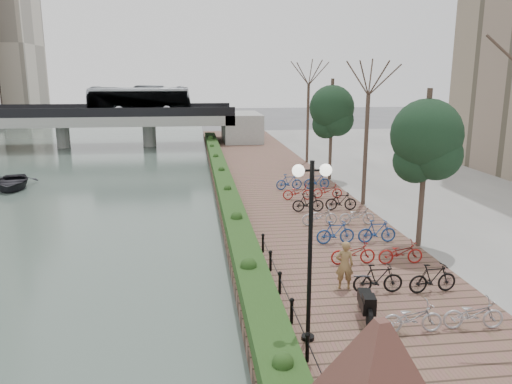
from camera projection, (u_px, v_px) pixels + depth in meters
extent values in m
cube|color=brown|center=(287.00, 204.00, 28.77)|extent=(8.00, 75.00, 0.50)
cube|color=#223D16|center=(225.00, 187.00, 30.65)|extent=(1.10, 56.00, 0.60)
cylinder|color=black|center=(307.00, 349.00, 12.38)|extent=(0.10, 0.10, 0.70)
cylinder|color=black|center=(292.00, 312.00, 14.31)|extent=(0.10, 0.10, 0.70)
cylinder|color=black|center=(280.00, 284.00, 16.24)|extent=(0.10, 0.10, 0.70)
cylinder|color=black|center=(270.00, 262.00, 18.18)|extent=(0.10, 0.10, 0.70)
cylinder|color=black|center=(263.00, 244.00, 20.11)|extent=(0.10, 0.10, 0.70)
cylinder|color=black|center=(310.00, 254.00, 12.96)|extent=(0.12, 0.12, 4.91)
cylinder|color=black|center=(312.00, 170.00, 12.46)|extent=(0.70, 0.06, 0.06)
sphere|color=white|center=(298.00, 171.00, 12.42)|extent=(0.32, 0.32, 0.32)
sphere|color=white|center=(326.00, 170.00, 12.51)|extent=(0.32, 0.32, 0.32)
imported|color=olive|center=(345.00, 265.00, 16.57)|extent=(0.66, 0.49, 1.66)
imported|color=#A4A4A8|center=(414.00, 320.00, 13.66)|extent=(0.60, 1.72, 0.90)
imported|color=black|center=(380.00, 280.00, 16.16)|extent=(0.47, 1.66, 1.00)
imported|color=maroon|center=(354.00, 254.00, 18.68)|extent=(0.60, 1.72, 0.90)
imported|color=navy|center=(335.00, 232.00, 21.18)|extent=(0.47, 1.66, 1.00)
imported|color=#A4A4A8|center=(320.00, 216.00, 23.71)|extent=(0.60, 1.71, 0.90)
imported|color=black|center=(308.00, 202.00, 26.21)|extent=(0.47, 1.66, 1.00)
imported|color=maroon|center=(297.00, 192.00, 28.73)|extent=(0.60, 1.72, 0.90)
imported|color=navy|center=(289.00, 182.00, 31.23)|extent=(0.47, 1.66, 1.00)
imported|color=#A4A4A8|center=(476.00, 316.00, 13.87)|extent=(0.60, 1.72, 0.90)
imported|color=black|center=(432.00, 278.00, 16.37)|extent=(0.47, 1.66, 1.00)
imported|color=maroon|center=(400.00, 252.00, 18.90)|extent=(0.60, 1.72, 0.90)
imported|color=navy|center=(376.00, 230.00, 21.40)|extent=(0.47, 1.66, 1.00)
imported|color=#A4A4A8|center=(356.00, 215.00, 23.92)|extent=(0.60, 1.71, 0.90)
imported|color=black|center=(341.00, 201.00, 26.42)|extent=(0.47, 1.66, 1.00)
imported|color=maroon|center=(328.00, 191.00, 28.95)|extent=(0.60, 1.72, 0.90)
imported|color=navy|center=(317.00, 181.00, 31.45)|extent=(0.47, 1.66, 1.00)
cube|color=gray|center=(62.00, 119.00, 52.42)|extent=(36.00, 8.00, 1.00)
cube|color=black|center=(51.00, 113.00, 48.44)|extent=(36.00, 0.15, 0.90)
cube|color=black|center=(70.00, 108.00, 55.97)|extent=(36.00, 0.15, 0.90)
cylinder|color=gray|center=(63.00, 136.00, 52.82)|extent=(1.40, 1.40, 2.50)
cylinder|color=gray|center=(149.00, 135.00, 53.91)|extent=(1.40, 1.40, 2.50)
imported|color=silver|center=(140.00, 100.00, 52.96)|extent=(2.52, 10.77, 3.00)
imported|color=black|center=(11.00, 182.00, 33.70)|extent=(4.01, 4.99, 0.92)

